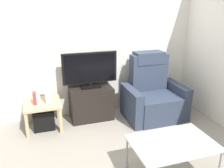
% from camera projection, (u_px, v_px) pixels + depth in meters
% --- Properties ---
extents(ground_plane, '(6.40, 6.40, 0.00)m').
position_uv_depth(ground_plane, '(110.00, 144.00, 3.23)').
color(ground_plane, gray).
extents(wall_back, '(6.40, 0.06, 2.60)m').
position_uv_depth(wall_back, '(89.00, 39.00, 3.82)').
color(wall_back, silver).
rests_on(wall_back, ground).
extents(tv_stand, '(0.69, 0.42, 0.55)m').
position_uv_depth(tv_stand, '(91.00, 103.00, 3.89)').
color(tv_stand, black).
rests_on(tv_stand, ground).
extents(television, '(0.88, 0.20, 0.58)m').
position_uv_depth(television, '(90.00, 69.00, 3.72)').
color(television, black).
rests_on(television, tv_stand).
extents(recliner_armchair, '(0.98, 0.78, 1.08)m').
position_uv_depth(recliner_armchair, '(153.00, 95.00, 3.94)').
color(recliner_armchair, '#2D384C').
rests_on(recliner_armchair, ground).
extents(side_table, '(0.54, 0.54, 0.43)m').
position_uv_depth(side_table, '(42.00, 106.00, 3.55)').
color(side_table, tan).
rests_on(side_table, ground).
extents(subwoofer_box, '(0.31, 0.31, 0.31)m').
position_uv_depth(subwoofer_box, '(44.00, 118.00, 3.62)').
color(subwoofer_box, black).
rests_on(subwoofer_box, ground).
extents(book_leftmost, '(0.04, 0.11, 0.18)m').
position_uv_depth(book_leftmost, '(35.00, 98.00, 3.45)').
color(book_leftmost, red).
rests_on(book_leftmost, side_table).
extents(book_middle, '(0.04, 0.13, 0.22)m').
position_uv_depth(book_middle, '(37.00, 96.00, 3.46)').
color(book_middle, white).
rests_on(book_middle, side_table).
extents(game_console, '(0.07, 0.20, 0.29)m').
position_uv_depth(game_console, '(47.00, 92.00, 3.52)').
color(game_console, white).
rests_on(game_console, side_table).
extents(coffee_table, '(0.90, 0.60, 0.43)m').
position_uv_depth(coffee_table, '(173.00, 144.00, 2.52)').
color(coffee_table, '#B2C6C1').
rests_on(coffee_table, ground).
extents(cell_phone, '(0.15, 0.16, 0.01)m').
position_uv_depth(cell_phone, '(174.00, 145.00, 2.46)').
color(cell_phone, '#B7B7BC').
rests_on(cell_phone, coffee_table).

